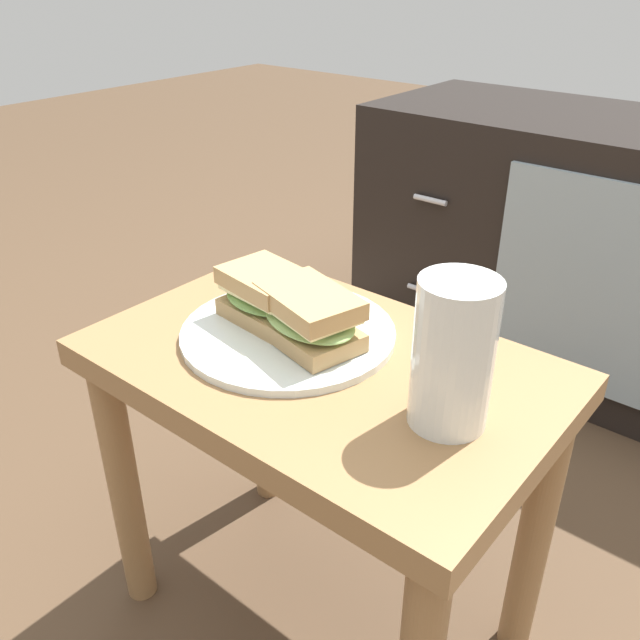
{
  "coord_description": "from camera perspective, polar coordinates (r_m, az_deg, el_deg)",
  "views": [
    {
      "loc": [
        0.43,
        -0.53,
        0.89
      ],
      "look_at": [
        -0.0,
        0.0,
        0.51
      ],
      "focal_mm": 37.85,
      "sensor_mm": 36.0,
      "label": 1
    }
  ],
  "objects": [
    {
      "name": "side_table",
      "position": [
        0.86,
        0.08,
        -8.29
      ],
      "size": [
        0.56,
        0.36,
        0.46
      ],
      "color": "olive",
      "rests_on": "ground"
    },
    {
      "name": "sandwich_front",
      "position": [
        0.86,
        -4.51,
        2.12
      ],
      "size": [
        0.13,
        0.1,
        0.07
      ],
      "color": "tan",
      "rests_on": "plate"
    },
    {
      "name": "tv_cabinet",
      "position": [
        1.65,
        21.03,
        5.73
      ],
      "size": [
        0.96,
        0.46,
        0.58
      ],
      "color": "black",
      "rests_on": "ground"
    },
    {
      "name": "beer_glass",
      "position": [
        0.67,
        11.16,
        -3.18
      ],
      "size": [
        0.08,
        0.08,
        0.16
      ],
      "color": "silver",
      "rests_on": "side_table"
    },
    {
      "name": "ground_plane",
      "position": [
        1.12,
        0.07,
        -23.53
      ],
      "size": [
        8.0,
        8.0,
        0.0
      ],
      "primitive_type": "plane",
      "color": "#4C3826"
    },
    {
      "name": "sandwich_back",
      "position": [
        0.8,
        -0.91,
        0.24
      ],
      "size": [
        0.15,
        0.12,
        0.07
      ],
      "color": "tan",
      "rests_on": "plate"
    },
    {
      "name": "plate",
      "position": [
        0.85,
        -2.71,
        -1.09
      ],
      "size": [
        0.27,
        0.27,
        0.01
      ],
      "primitive_type": "cylinder",
      "color": "silver",
      "rests_on": "side_table"
    },
    {
      "name": "area_rug",
      "position": [
        1.64,
        0.18,
        -3.8
      ],
      "size": [
        0.9,
        0.74,
        0.01
      ],
      "color": "brown",
      "rests_on": "ground"
    }
  ]
}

